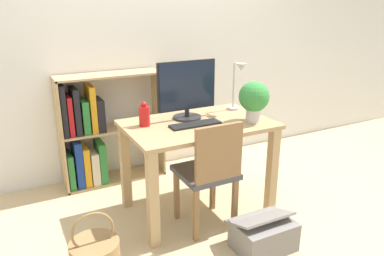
{
  "coord_description": "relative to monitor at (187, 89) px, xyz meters",
  "views": [
    {
      "loc": [
        -1.29,
        -2.41,
        1.63
      ],
      "look_at": [
        0.0,
        0.1,
        0.67
      ],
      "focal_mm": 35.0,
      "sensor_mm": 36.0,
      "label": 1
    }
  ],
  "objects": [
    {
      "name": "wall_back",
      "position": [
        0.02,
        0.88,
        0.31
      ],
      "size": [
        8.0,
        0.05,
        2.6
      ],
      "color": "silver",
      "rests_on": "ground_plane"
    },
    {
      "name": "chair",
      "position": [
        -0.03,
        -0.42,
        -0.52
      ],
      "size": [
        0.4,
        0.4,
        0.85
      ],
      "rotation": [
        0.0,
        0.0,
        -0.17
      ],
      "color": "#4C4C51",
      "rests_on": "ground_plane"
    },
    {
      "name": "bookshelf",
      "position": [
        -0.61,
        0.7,
        -0.52
      ],
      "size": [
        0.94,
        0.28,
        1.02
      ],
      "color": "tan",
      "rests_on": "ground_plane"
    },
    {
      "name": "monitor",
      "position": [
        0.0,
        0.0,
        0.0
      ],
      "size": [
        0.49,
        0.23,
        0.46
      ],
      "color": "#232326",
      "rests_on": "desk"
    },
    {
      "name": "desk",
      "position": [
        0.02,
        -0.14,
        -0.39
      ],
      "size": [
        1.12,
        0.72,
        0.75
      ],
      "color": "tan",
      "rests_on": "ground_plane"
    },
    {
      "name": "basket",
      "position": [
        -0.91,
        -0.51,
        -0.87
      ],
      "size": [
        0.31,
        0.31,
        0.42
      ],
      "color": "#997547",
      "rests_on": "ground_plane"
    },
    {
      "name": "ground_plane",
      "position": [
        0.02,
        -0.14,
        -0.99
      ],
      "size": [
        10.0,
        10.0,
        0.0
      ],
      "primitive_type": "plane",
      "color": "#CCB284"
    },
    {
      "name": "potted_plant",
      "position": [
        0.42,
        -0.3,
        -0.06
      ],
      "size": [
        0.23,
        0.23,
        0.31
      ],
      "color": "silver",
      "rests_on": "desk"
    },
    {
      "name": "keyboard",
      "position": [
        -0.03,
        -0.19,
        -0.23
      ],
      "size": [
        0.39,
        0.12,
        0.02
      ],
      "color": "black",
      "rests_on": "desk"
    },
    {
      "name": "storage_box",
      "position": [
        0.18,
        -0.82,
        -0.88
      ],
      "size": [
        0.41,
        0.34,
        0.27
      ],
      "color": "gray",
      "rests_on": "ground_plane"
    },
    {
      "name": "desk_lamp",
      "position": [
        0.47,
        -0.01,
        0.01
      ],
      "size": [
        0.1,
        0.19,
        0.41
      ],
      "color": "#B7B7BC",
      "rests_on": "desk"
    },
    {
      "name": "vase",
      "position": [
        -0.37,
        -0.03,
        -0.16
      ],
      "size": [
        0.08,
        0.08,
        0.19
      ],
      "color": "red",
      "rests_on": "desk"
    }
  ]
}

